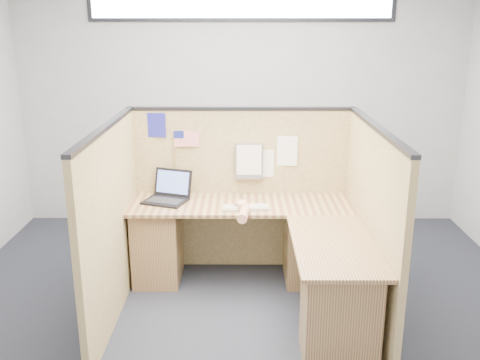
{
  "coord_description": "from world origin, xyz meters",
  "views": [
    {
      "loc": [
        0.01,
        -3.76,
        2.26
      ],
      "look_at": [
        -0.01,
        0.5,
        1.0
      ],
      "focal_mm": 40.0,
      "sensor_mm": 36.0,
      "label": 1
    }
  ],
  "objects_px": {
    "laptop": "(166,193)",
    "keyboard": "(245,208)",
    "l_desk": "(263,257)",
    "mouse": "(242,206)"
  },
  "relations": [
    {
      "from": "l_desk",
      "to": "mouse",
      "type": "height_order",
      "value": "mouse"
    },
    {
      "from": "l_desk",
      "to": "keyboard",
      "type": "height_order",
      "value": "keyboard"
    },
    {
      "from": "laptop",
      "to": "mouse",
      "type": "height_order",
      "value": "laptop"
    },
    {
      "from": "laptop",
      "to": "keyboard",
      "type": "height_order",
      "value": "laptop"
    },
    {
      "from": "laptop",
      "to": "keyboard",
      "type": "relative_size",
      "value": 1.07
    },
    {
      "from": "laptop",
      "to": "mouse",
      "type": "distance_m",
      "value": 0.72
    },
    {
      "from": "l_desk",
      "to": "laptop",
      "type": "relative_size",
      "value": 4.36
    },
    {
      "from": "l_desk",
      "to": "laptop",
      "type": "bearing_deg",
      "value": 150.33
    },
    {
      "from": "l_desk",
      "to": "mouse",
      "type": "relative_size",
      "value": 16.42
    },
    {
      "from": "laptop",
      "to": "mouse",
      "type": "bearing_deg",
      "value": -0.02
    }
  ]
}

